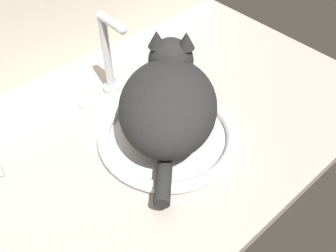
{
  "coord_description": "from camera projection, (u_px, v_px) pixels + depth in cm",
  "views": [
    {
      "loc": [
        -37.72,
        -48.04,
        66.39
      ],
      "look_at": [
        0.54,
        -5.28,
        7.0
      ],
      "focal_mm": 39.79,
      "sensor_mm": 36.0,
      "label": 1
    }
  ],
  "objects": [
    {
      "name": "countertop",
      "position": [
        152.0,
        131.0,
        0.89
      ],
      "size": [
        112.83,
        68.21,
        3.0
      ],
      "primitive_type": "cube",
      "color": "#ADA399",
      "rests_on": "ground"
    },
    {
      "name": "backsplash_wall",
      "position": [
        62.0,
        16.0,
        0.96
      ],
      "size": [
        112.83,
        2.4,
        33.89
      ],
      "primitive_type": "cube",
      "color": "beige",
      "rests_on": "ground"
    },
    {
      "name": "sink_basin",
      "position": [
        168.0,
        134.0,
        0.85
      ],
      "size": [
        32.11,
        32.11,
        2.74
      ],
      "color": "white",
      "rests_on": "countertop"
    },
    {
      "name": "faucet",
      "position": [
        110.0,
        65.0,
        0.9
      ],
      "size": [
        19.7,
        10.63,
        22.92
      ],
      "color": "silver",
      "rests_on": "countertop"
    },
    {
      "name": "cat",
      "position": [
        168.0,
        99.0,
        0.79
      ],
      "size": [
        33.91,
        33.88,
        18.55
      ],
      "color": "black",
      "rests_on": "sink_basin"
    }
  ]
}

